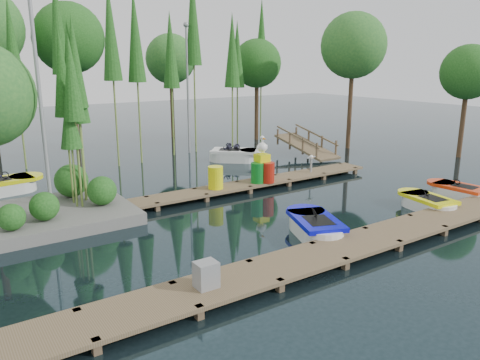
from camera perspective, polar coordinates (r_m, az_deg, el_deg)
ground_plane at (r=16.25m, az=-0.48°, el=-4.37°), size 90.00×90.00×0.00m
near_dock at (r=12.90m, az=10.72°, el=-8.66°), size 18.00×1.50×0.50m
far_dock at (r=18.71m, az=-2.14°, el=-1.10°), size 15.00×1.20×0.50m
island at (r=16.41m, az=-26.16°, el=5.77°), size 6.20×4.20×6.75m
tree_screen at (r=24.32m, az=-19.28°, el=15.73°), size 34.42×18.53×10.31m
lamp_island at (r=15.66m, az=-23.26°, el=9.71°), size 0.30×0.30×7.25m
lamp_rear at (r=26.93m, az=-6.43°, el=12.26°), size 0.30×0.30×7.25m
ramp at (r=26.48m, az=8.08°, el=4.17°), size 1.50×3.94×1.49m
boat_blue at (r=14.60m, az=9.11°, el=-5.68°), size 2.10×2.96×0.91m
boat_red at (r=20.20m, az=25.06°, el=-1.31°), size 1.30×2.48×0.80m
boat_yellow_near at (r=18.09m, az=21.86°, el=-2.69°), size 1.46×2.54×0.81m
boat_yellow_far at (r=21.09m, az=-26.88°, el=-0.68°), size 3.05×1.69×1.45m
boat_white_far at (r=24.92m, az=-0.61°, el=3.03°), size 3.11×2.94×1.40m
utility_cabinet at (r=10.64m, az=-4.14°, el=-11.43°), size 0.49×0.42×0.60m
yellow_barrel at (r=18.42m, az=-3.00°, el=0.30°), size 0.60×0.60×0.89m
drum_cluster at (r=19.47m, az=2.83°, el=1.44°), size 1.12×1.03×1.93m
seagull_post at (r=21.35m, az=8.67°, el=2.36°), size 0.49×0.27×0.79m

